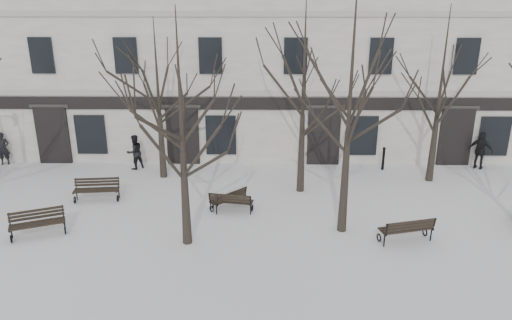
{
  "coord_description": "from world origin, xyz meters",
  "views": [
    {
      "loc": [
        0.48,
        -15.74,
        8.74
      ],
      "look_at": [
        0.21,
        3.0,
        1.97
      ],
      "focal_mm": 35.0,
      "sensor_mm": 36.0,
      "label": 1
    }
  ],
  "objects_px": {
    "bench_1": "(231,201)",
    "bench_4": "(229,198)",
    "bench_3": "(97,189)",
    "tree_1": "(180,103)",
    "bench_2": "(407,229)",
    "tree_2": "(351,76)",
    "bench_0": "(37,222)"
  },
  "relations": [
    {
      "from": "tree_1",
      "to": "bench_2",
      "type": "xyz_separation_m",
      "value": [
        7.73,
        0.15,
        -4.52
      ]
    },
    {
      "from": "bench_1",
      "to": "bench_0",
      "type": "bearing_deg",
      "value": 26.16
    },
    {
      "from": "tree_1",
      "to": "bench_0",
      "type": "height_order",
      "value": "tree_1"
    },
    {
      "from": "tree_2",
      "to": "bench_3",
      "type": "relative_size",
      "value": 4.81
    },
    {
      "from": "tree_2",
      "to": "bench_3",
      "type": "height_order",
      "value": "tree_2"
    },
    {
      "from": "tree_2",
      "to": "bench_2",
      "type": "bearing_deg",
      "value": -21.76
    },
    {
      "from": "bench_0",
      "to": "bench_2",
      "type": "height_order",
      "value": "bench_2"
    },
    {
      "from": "bench_1",
      "to": "bench_3",
      "type": "distance_m",
      "value": 5.82
    },
    {
      "from": "bench_1",
      "to": "bench_4",
      "type": "height_order",
      "value": "bench_1"
    },
    {
      "from": "tree_2",
      "to": "bench_1",
      "type": "bearing_deg",
      "value": 160.31
    },
    {
      "from": "tree_1",
      "to": "tree_2",
      "type": "xyz_separation_m",
      "value": [
        5.59,
        1.0,
        0.69
      ]
    },
    {
      "from": "bench_2",
      "to": "bench_3",
      "type": "bearing_deg",
      "value": -30.35
    },
    {
      "from": "tree_1",
      "to": "bench_2",
      "type": "distance_m",
      "value": 8.95
    },
    {
      "from": "bench_0",
      "to": "bench_1",
      "type": "height_order",
      "value": "bench_0"
    },
    {
      "from": "bench_2",
      "to": "bench_4",
      "type": "height_order",
      "value": "bench_2"
    },
    {
      "from": "bench_1",
      "to": "bench_3",
      "type": "height_order",
      "value": "bench_3"
    },
    {
      "from": "bench_2",
      "to": "tree_2",
      "type": "bearing_deg",
      "value": -36.15
    },
    {
      "from": "tree_1",
      "to": "bench_3",
      "type": "distance_m",
      "value": 7.22
    },
    {
      "from": "tree_2",
      "to": "bench_2",
      "type": "height_order",
      "value": "tree_2"
    },
    {
      "from": "bench_1",
      "to": "bench_4",
      "type": "relative_size",
      "value": 1.19
    },
    {
      "from": "bench_1",
      "to": "bench_2",
      "type": "distance_m",
      "value": 6.76
    },
    {
      "from": "bench_0",
      "to": "bench_3",
      "type": "relative_size",
      "value": 1.04
    },
    {
      "from": "tree_1",
      "to": "bench_3",
      "type": "height_order",
      "value": "tree_1"
    },
    {
      "from": "bench_3",
      "to": "bench_4",
      "type": "bearing_deg",
      "value": -13.46
    },
    {
      "from": "bench_2",
      "to": "bench_3",
      "type": "height_order",
      "value": "bench_2"
    },
    {
      "from": "tree_1",
      "to": "bench_4",
      "type": "distance_m",
      "value": 5.58
    },
    {
      "from": "bench_0",
      "to": "bench_1",
      "type": "bearing_deg",
      "value": -6.02
    },
    {
      "from": "tree_1",
      "to": "bench_2",
      "type": "bearing_deg",
      "value": 1.08
    },
    {
      "from": "bench_0",
      "to": "tree_2",
      "type": "bearing_deg",
      "value": -19.71
    },
    {
      "from": "bench_4",
      "to": "bench_3",
      "type": "bearing_deg",
      "value": -51.79
    },
    {
      "from": "bench_2",
      "to": "bench_4",
      "type": "xyz_separation_m",
      "value": [
        -6.43,
        2.72,
        -0.09
      ]
    },
    {
      "from": "bench_3",
      "to": "bench_4",
      "type": "xyz_separation_m",
      "value": [
        5.62,
        -0.73,
        -0.07
      ]
    }
  ]
}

